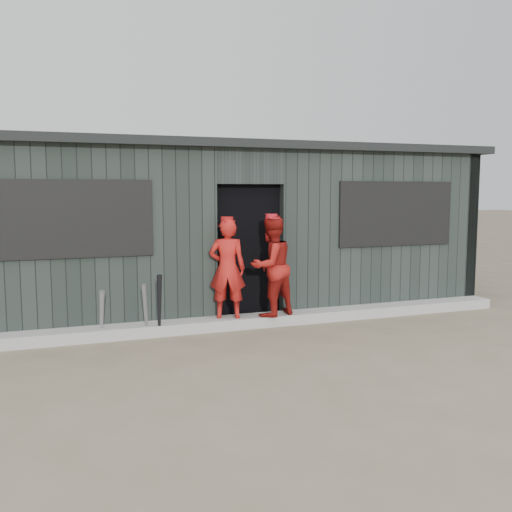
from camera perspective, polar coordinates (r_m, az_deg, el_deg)
name	(u,v)px	position (r m, az deg, el deg)	size (l,w,h in m)	color
ground	(311,362)	(6.52, 5.54, -10.48)	(80.00, 80.00, 0.00)	brown
curb	(256,321)	(8.12, -0.05, -6.48)	(8.00, 0.36, 0.15)	#999994
bat_left	(102,315)	(7.52, -15.18, -5.73)	(0.07, 0.07, 0.69)	gray
bat_mid	(146,311)	(7.53, -10.99, -5.39)	(0.07, 0.07, 0.74)	gray
bat_right	(159,306)	(7.50, -9.64, -4.97)	(0.07, 0.07, 0.84)	black
player_red_left	(227,269)	(7.86, -2.89, -1.26)	(0.50, 0.33, 1.38)	red
player_red_right	(271,266)	(7.99, 1.53, -1.01)	(0.69, 0.53, 1.41)	maroon
player_grey_back	(270,279)	(8.82, 1.38, -2.35)	(0.53, 0.35, 1.09)	#B0B0B0
dugout	(221,228)	(9.53, -3.53, 2.81)	(8.30, 3.30, 2.62)	black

